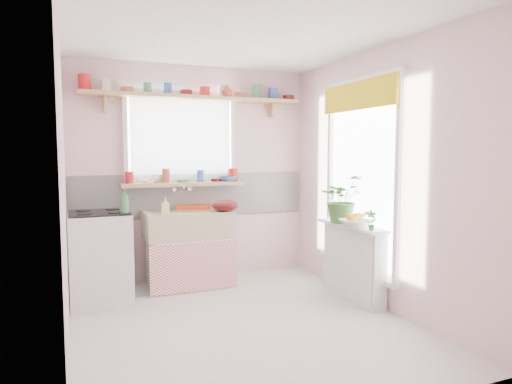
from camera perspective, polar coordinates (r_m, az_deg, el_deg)
name	(u,v)px	position (r m, az deg, el deg)	size (l,w,h in m)	color
room	(270,164)	(4.95, 1.78, 3.48)	(3.20, 3.20, 3.20)	silver
sink_unit	(188,248)	(5.20, -8.47, -6.92)	(0.95, 0.65, 1.11)	white
cooker	(100,257)	(4.82, -18.88, -7.73)	(0.58, 0.58, 0.93)	white
radiator_ledge	(353,261)	(4.81, 12.06, -8.38)	(0.22, 0.95, 0.78)	white
windowsill	(183,184)	(5.29, -9.05, 1.02)	(1.40, 0.22, 0.04)	tan
pine_shelf	(195,98)	(5.34, -7.58, 11.61)	(2.52, 0.24, 0.04)	tan
shelf_crockery	(192,91)	(5.34, -8.04, 12.41)	(2.47, 0.11, 0.12)	red
sill_crockery	(182,177)	(5.28, -9.25, 1.82)	(1.35, 0.11, 0.12)	red
dish_tray	(193,207)	(5.36, -7.82, -1.82)	(0.39, 0.29, 0.04)	#FA4B16
colander	(225,205)	(5.04, -3.87, -1.68)	(0.29, 0.29, 0.13)	#500E0D
jade_plant	(341,199)	(4.77, 10.63, -0.85)	(0.45, 0.39, 0.49)	#376E2C
fruit_bowl	(355,223)	(4.56, 12.28, -3.82)	(0.29, 0.29, 0.07)	silver
herb_pot	(371,220)	(4.35, 14.19, -3.46)	(0.10, 0.07, 0.20)	#2D702C
soap_bottle_sink	(166,206)	(4.88, -11.24, -1.71)	(0.08, 0.08, 0.18)	#EDF86E
sill_cup	(157,178)	(5.28, -12.29, 1.68)	(0.12, 0.12, 0.09)	white
sill_bowl	(228,179)	(5.37, -3.53, 1.68)	(0.20, 0.20, 0.06)	#335FA8
shelf_vase	(227,91)	(5.39, -3.63, 12.52)	(0.13, 0.13, 0.14)	#AA3F34
cooker_bottle	(124,201)	(4.56, -16.17, -1.07)	(0.09, 0.09, 0.24)	#3C7942
fruit	(355,217)	(4.56, 12.32, -3.06)	(0.20, 0.14, 0.10)	orange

